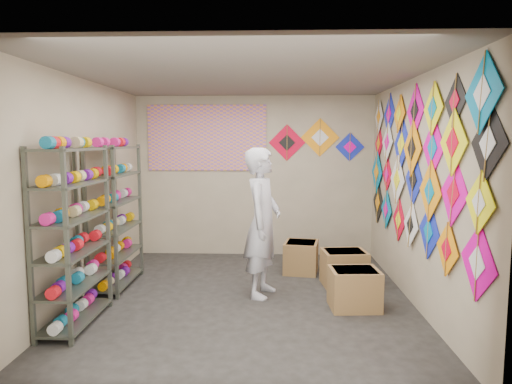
{
  "coord_description": "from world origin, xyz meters",
  "views": [
    {
      "loc": [
        0.31,
        -5.47,
        1.95
      ],
      "look_at": [
        0.1,
        0.3,
        1.3
      ],
      "focal_mm": 32.0,
      "sensor_mm": 36.0,
      "label": 1
    }
  ],
  "objects_px": {
    "shelf_rack_front": "(73,237)",
    "shopkeeper": "(263,222)",
    "carton_c": "(301,257)",
    "shelf_rack_back": "(115,216)",
    "carton_b": "(344,268)",
    "carton_a": "(354,289)"
  },
  "relations": [
    {
      "from": "shelf_rack_front",
      "to": "shopkeeper",
      "type": "bearing_deg",
      "value": 27.1
    },
    {
      "from": "shopkeeper",
      "to": "carton_c",
      "type": "relative_size",
      "value": 3.55
    },
    {
      "from": "shelf_rack_front",
      "to": "shopkeeper",
      "type": "xyz_separation_m",
      "value": [
        1.97,
        1.01,
        -0.02
      ]
    },
    {
      "from": "shelf_rack_back",
      "to": "carton_b",
      "type": "bearing_deg",
      "value": 2.62
    },
    {
      "from": "shopkeeper",
      "to": "carton_b",
      "type": "height_order",
      "value": "shopkeeper"
    },
    {
      "from": "shopkeeper",
      "to": "carton_c",
      "type": "xyz_separation_m",
      "value": [
        0.55,
        1.02,
        -0.7
      ]
    },
    {
      "from": "carton_a",
      "to": "shelf_rack_front",
      "type": "bearing_deg",
      "value": -172.96
    },
    {
      "from": "shelf_rack_back",
      "to": "carton_c",
      "type": "distance_m",
      "value": 2.72
    },
    {
      "from": "shelf_rack_front",
      "to": "carton_b",
      "type": "distance_m",
      "value": 3.46
    },
    {
      "from": "carton_a",
      "to": "carton_b",
      "type": "relative_size",
      "value": 0.97
    },
    {
      "from": "shelf_rack_front",
      "to": "shopkeeper",
      "type": "height_order",
      "value": "shelf_rack_front"
    },
    {
      "from": "shelf_rack_front",
      "to": "carton_b",
      "type": "relative_size",
      "value": 3.29
    },
    {
      "from": "shopkeeper",
      "to": "shelf_rack_back",
      "type": "bearing_deg",
      "value": 96.29
    },
    {
      "from": "shelf_rack_back",
      "to": "carton_b",
      "type": "xyz_separation_m",
      "value": [
        3.07,
        0.14,
        -0.71
      ]
    },
    {
      "from": "shelf_rack_back",
      "to": "shelf_rack_front",
      "type": "bearing_deg",
      "value": -90.0
    },
    {
      "from": "shopkeeper",
      "to": "carton_a",
      "type": "bearing_deg",
      "value": -96.97
    },
    {
      "from": "carton_b",
      "to": "carton_c",
      "type": "bearing_deg",
      "value": 126.83
    },
    {
      "from": "carton_a",
      "to": "carton_c",
      "type": "relative_size",
      "value": 1.06
    },
    {
      "from": "shopkeeper",
      "to": "carton_a",
      "type": "relative_size",
      "value": 3.34
    },
    {
      "from": "shelf_rack_front",
      "to": "carton_c",
      "type": "distance_m",
      "value": 3.32
    },
    {
      "from": "shelf_rack_front",
      "to": "carton_c",
      "type": "height_order",
      "value": "shelf_rack_front"
    },
    {
      "from": "carton_b",
      "to": "shopkeeper",
      "type": "bearing_deg",
      "value": -164.37
    }
  ]
}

